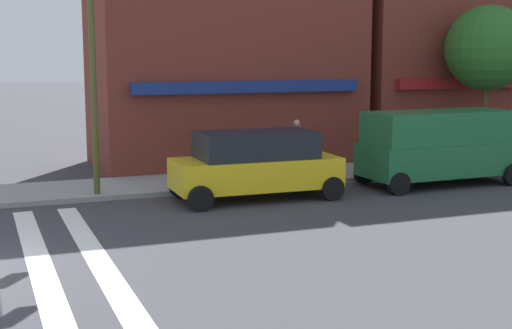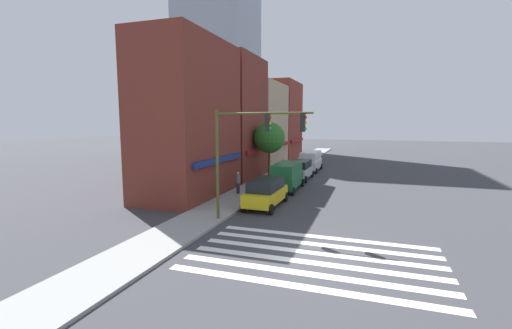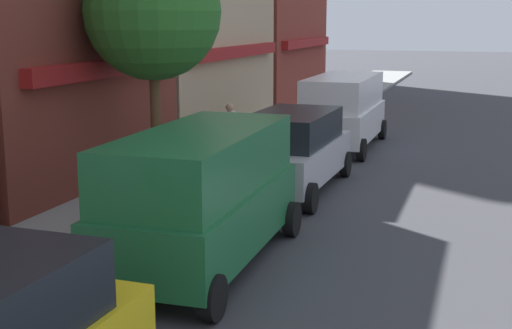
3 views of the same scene
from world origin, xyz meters
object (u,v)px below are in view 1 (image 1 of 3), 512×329
Objects in this scene: traffic_signal at (104,26)px; pedestrian_grey_coat at (297,145)px; suv_yellow at (256,163)px; street_tree at (488,48)px; van_green at (439,144)px.

traffic_signal is 3.71× the size of pedestrian_grey_coat.
suv_yellow is 2.68× the size of pedestrian_grey_coat.
pedestrian_grey_coat is at bearing 50.63° from suv_yellow.
suv_yellow is at bearing -164.65° from street_tree.
traffic_signal is 1.39× the size of suv_yellow.
suv_yellow is 0.83× the size of street_tree.
traffic_signal is at bearing -179.47° from van_green.
street_tree is (7.47, -0.38, 3.23)m from pedestrian_grey_coat.
traffic_signal is 10.99m from van_green.
suv_yellow is 11.07m from street_tree.
street_tree is (4.00, 2.80, 3.02)m from van_green.
pedestrian_grey_coat is 8.15m from street_tree.
street_tree is at bearing 12.26° from traffic_signal.
suv_yellow is at bearing 4.50° from traffic_signal.
street_tree is at bearing 178.99° from pedestrian_grey_coat.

